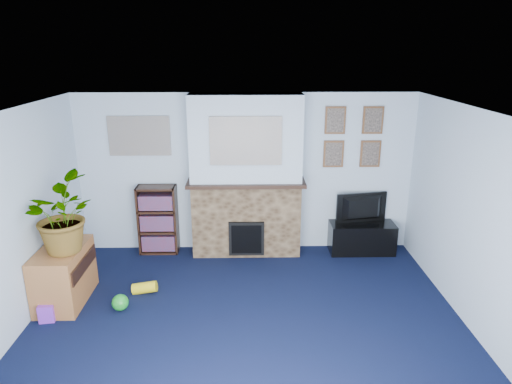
{
  "coord_description": "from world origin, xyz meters",
  "views": [
    {
      "loc": [
        0.02,
        -4.36,
        3.04
      ],
      "look_at": [
        0.12,
        1.04,
        1.3
      ],
      "focal_mm": 32.0,
      "sensor_mm": 36.0,
      "label": 1
    }
  ],
  "objects_px": {
    "tv_stand": "(362,238)",
    "bookshelf": "(158,221)",
    "television": "(363,209)",
    "sideboard": "(64,275)"
  },
  "relations": [
    {
      "from": "tv_stand",
      "to": "bookshelf",
      "type": "height_order",
      "value": "bookshelf"
    },
    {
      "from": "tv_stand",
      "to": "television",
      "type": "height_order",
      "value": "television"
    },
    {
      "from": "television",
      "to": "sideboard",
      "type": "bearing_deg",
      "value": 8.0
    },
    {
      "from": "television",
      "to": "sideboard",
      "type": "height_order",
      "value": "television"
    },
    {
      "from": "television",
      "to": "sideboard",
      "type": "distance_m",
      "value": 4.24
    },
    {
      "from": "bookshelf",
      "to": "television",
      "type": "bearing_deg",
      "value": -1.04
    },
    {
      "from": "sideboard",
      "to": "bookshelf",
      "type": "bearing_deg",
      "value": 57.3
    },
    {
      "from": "bookshelf",
      "to": "sideboard",
      "type": "bearing_deg",
      "value": -122.7
    },
    {
      "from": "tv_stand",
      "to": "television",
      "type": "bearing_deg",
      "value": 90.0
    },
    {
      "from": "tv_stand",
      "to": "bookshelf",
      "type": "xyz_separation_m",
      "value": [
        -3.1,
        0.08,
        0.28
      ]
    }
  ]
}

